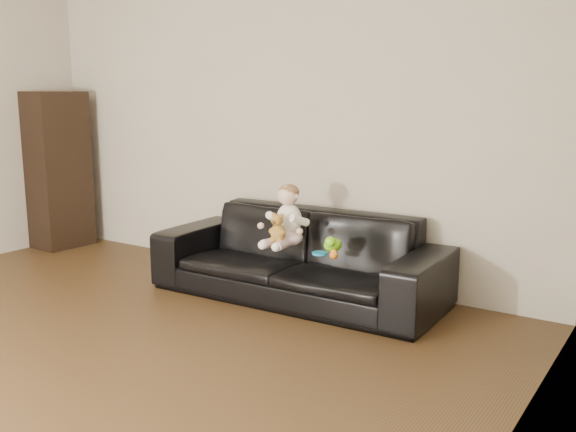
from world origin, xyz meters
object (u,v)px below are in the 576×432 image
Objects in this scene: toy_blue_disc at (320,253)px; sofa at (298,256)px; cabinet at (59,170)px; toy_rattle at (334,255)px; baby at (287,219)px; teddy_bear at (278,228)px; toy_green at (333,245)px.

sofa is at bearing 145.95° from toy_blue_disc.
cabinet is 14.32× the size of toy_blue_disc.
cabinet is 3.40m from toy_rattle.
teddy_bear is (0.01, -0.14, -0.04)m from baby.
toy_blue_disc is at bearing -35.36° from sofa.
cabinet is 7.40× the size of teddy_bear.
toy_blue_disc is (0.34, -0.09, -0.19)m from baby.
sofa is 14.94× the size of toy_green.
cabinet reaches higher than baby.
teddy_bear is 1.93× the size of toy_blue_disc.
toy_green is 1.38× the size of toy_blue_disc.
cabinet is 26.11× the size of toy_rattle.
cabinet is 2.89m from baby.
baby is 0.41m from toy_green.
baby is 2.18× the size of teddy_bear.
toy_green is (0.37, 0.15, -0.10)m from teddy_bear.
cabinet is 2.92m from teddy_bear.
sofa is at bearing 1.07° from cabinet.
cabinet reaches higher than toy_green.
toy_blue_disc is (-0.15, 0.06, -0.02)m from toy_rattle.
toy_rattle is 0.55× the size of toy_blue_disc.
toy_green reaches higher than toy_rattle.
sofa is 37.46× the size of toy_rattle.
baby reaches higher than toy_rattle.
sofa is 20.55× the size of toy_blue_disc.
toy_green is (3.26, -0.20, -0.30)m from cabinet.
teddy_bear is at bearing 177.72° from toy_rattle.
baby is at bearing 164.24° from toy_blue_disc.
teddy_bear reaches higher than toy_blue_disc.
toy_blue_disc is at bearing -17.70° from baby.
toy_green is 0.20m from toy_rattle.
sofa is 0.37m from teddy_bear.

